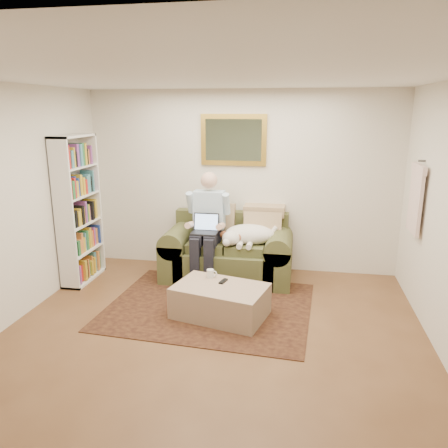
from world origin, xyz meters
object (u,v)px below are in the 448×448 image
(sofa, at_px, (228,257))
(sleeping_dog, at_px, (250,234))
(seated_man, at_px, (207,229))
(bookshelf, at_px, (78,210))
(ottoman, at_px, (220,301))
(coffee_mug, at_px, (210,273))
(laptop, at_px, (205,228))

(sofa, distance_m, sleeping_dog, 0.50)
(seated_man, relative_size, bookshelf, 0.75)
(sofa, xyz_separation_m, sleeping_dog, (0.32, -0.09, 0.37))
(sleeping_dog, bearing_deg, ottoman, -100.29)
(seated_man, distance_m, bookshelf, 1.76)
(sleeping_dog, distance_m, coffee_mug, 0.98)
(seated_man, xyz_separation_m, sleeping_dog, (0.59, 0.07, -0.07))
(sleeping_dog, bearing_deg, sofa, 164.26)
(sleeping_dog, height_order, bookshelf, bookshelf)
(bookshelf, bearing_deg, laptop, 6.12)
(sofa, xyz_separation_m, seated_man, (-0.27, -0.16, 0.44))
(sleeping_dog, bearing_deg, seated_man, -172.87)
(ottoman, bearing_deg, laptop, 111.55)
(sofa, bearing_deg, coffee_mug, -92.91)
(laptop, height_order, ottoman, laptop)
(sofa, bearing_deg, seated_man, -148.55)
(seated_man, height_order, bookshelf, bookshelf)
(sleeping_dog, xyz_separation_m, coffee_mug, (-0.37, -0.87, -0.26))
(seated_man, relative_size, coffee_mug, 14.97)
(sleeping_dog, relative_size, ottoman, 0.72)
(bookshelf, bearing_deg, seated_man, 8.37)
(seated_man, distance_m, sleeping_dog, 0.59)
(seated_man, relative_size, laptop, 4.33)
(laptop, bearing_deg, sofa, 41.02)
(sleeping_dog, relative_size, bookshelf, 0.37)
(laptop, bearing_deg, ottoman, -68.45)
(sofa, relative_size, ottoman, 1.74)
(laptop, xyz_separation_m, ottoman, (0.38, -0.97, -0.60))
(laptop, distance_m, sleeping_dog, 0.61)
(sofa, relative_size, coffee_mug, 17.79)
(coffee_mug, height_order, bookshelf, bookshelf)
(sleeping_dog, height_order, ottoman, sleeping_dog)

